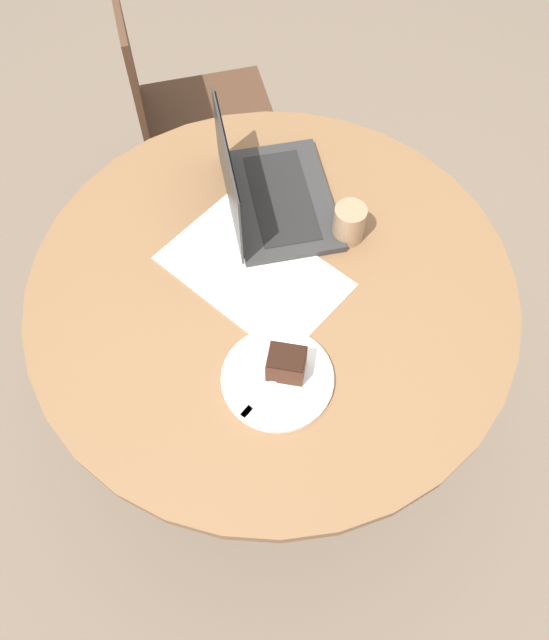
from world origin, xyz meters
The scene contains 9 objects.
ground_plane centered at (0.00, 0.00, 0.00)m, with size 12.00×12.00×0.00m, color #6B5B4C.
dining_table centered at (0.00, 0.00, 0.60)m, with size 1.05×1.05×0.75m.
chair centered at (0.40, -0.75, 0.47)m, with size 0.55×0.55×0.90m.
paper_document centered at (0.04, -0.02, 0.76)m, with size 0.45×0.41×0.00m.
plate centered at (-0.05, 0.22, 0.76)m, with size 0.22×0.22×0.01m.
cake_slice centered at (-0.06, 0.20, 0.80)m, with size 0.07×0.06×0.06m.
fork centered at (-0.03, 0.25, 0.77)m, with size 0.10×0.16×0.00m.
coffee_glass centered at (-0.15, -0.15, 0.80)m, with size 0.07×0.07×0.09m.
laptop centered at (0.04, -0.21, 0.79)m, with size 0.34×0.39×0.21m.
Camera 1 is at (-0.12, 0.72, 1.87)m, focal length 35.00 mm.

